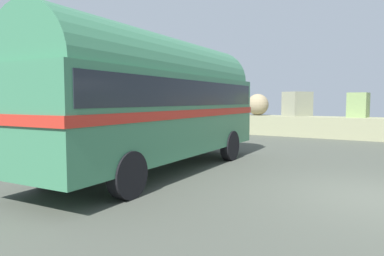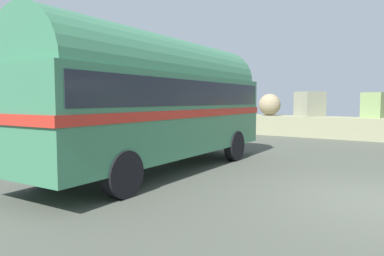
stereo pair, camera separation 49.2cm
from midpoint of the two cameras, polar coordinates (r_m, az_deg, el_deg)
The scene contains 2 objects.
ground at distance 7.99m, azimuth 26.43°, elevation -10.18°, with size 32.00×26.00×0.02m.
vintage_coach at distance 9.79m, azimuth -7.24°, elevation 4.91°, with size 3.01×8.73×3.70m.
Camera 1 is at (0.55, -7.85, 1.96)m, focal length 33.31 mm.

